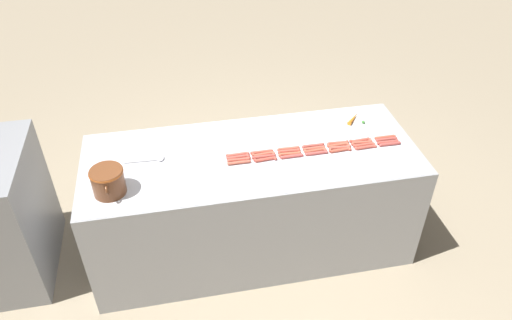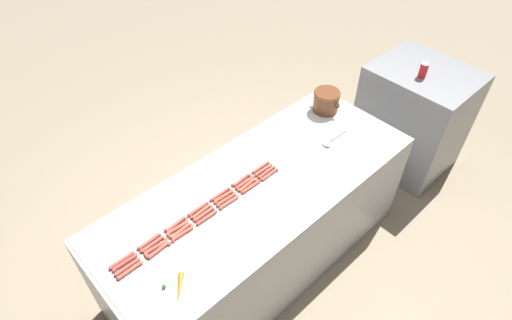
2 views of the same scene
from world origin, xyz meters
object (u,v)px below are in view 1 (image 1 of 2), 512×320
(hot_dog_26, at_px, (262,152))
(hot_dog_9, at_px, (340,147))
(hot_dog_13, at_px, (239,160))
(hot_dog_11, at_px, (290,154))
(hot_dog_24, at_px, (313,146))
(carrot, at_px, (354,119))
(hot_dog_3, at_px, (317,153))
(hot_dog_5, at_px, (265,159))
(hot_dog_6, at_px, (239,163))
(hot_dog_1, at_px, (366,147))
(hot_dog_22, at_px, (360,140))
(hot_dog_0, at_px, (390,144))
(hot_dog_8, at_px, (364,145))
(hot_dog_12, at_px, (264,156))
(bean_pot, at_px, (108,180))
(hot_dog_4, at_px, (292,156))
(hot_dog_27, at_px, (238,154))
(hot_dog_21, at_px, (385,137))
(hot_dog_25, at_px, (288,149))
(hot_dog_17, at_px, (314,148))
(hot_dog_18, at_px, (289,151))
(hot_dog_2, at_px, (340,150))
(hot_dog_10, at_px, (315,151))
(hot_dog_7, at_px, (388,142))
(hot_dog_19, at_px, (263,154))
(serving_spoon, at_px, (154,159))
(hot_dog_15, at_px, (362,142))
(hot_dog_16, at_px, (338,145))
(hot_dog_23, at_px, (338,143))

(hot_dog_26, bearing_deg, hot_dog_9, -95.84)
(hot_dog_13, distance_m, hot_dog_26, 0.18)
(hot_dog_11, relative_size, hot_dog_26, 1.00)
(hot_dog_24, relative_size, carrot, 1.09)
(hot_dog_3, bearing_deg, hot_dog_5, 90.14)
(hot_dog_6, relative_size, carrot, 1.09)
(hot_dog_1, relative_size, hot_dog_22, 1.00)
(carrot, bearing_deg, hot_dog_0, -159.02)
(hot_dog_8, distance_m, hot_dog_24, 0.36)
(hot_dog_3, height_order, hot_dog_12, same)
(bean_pot, bearing_deg, hot_dog_22, -82.86)
(hot_dog_4, relative_size, hot_dog_11, 1.00)
(hot_dog_6, height_order, hot_dog_8, same)
(hot_dog_9, xyz_separation_m, hot_dog_27, (0.06, 0.71, 0.00))
(hot_dog_21, relative_size, hot_dog_25, 1.00)
(hot_dog_13, height_order, hot_dog_17, same)
(hot_dog_18, relative_size, hot_dog_26, 1.00)
(hot_dog_2, distance_m, hot_dog_11, 0.35)
(hot_dog_21, xyz_separation_m, carrot, (0.27, 0.14, 0.00))
(hot_dog_3, xyz_separation_m, hot_dog_6, (-0.00, 0.54, 0.00))
(hot_dog_3, relative_size, hot_dog_10, 1.00)
(hot_dog_8, bearing_deg, hot_dog_27, 86.06)
(hot_dog_3, bearing_deg, hot_dog_11, 81.25)
(hot_dog_5, relative_size, hot_dog_25, 1.00)
(hot_dog_4, relative_size, hot_dog_12, 1.00)
(hot_dog_8, bearing_deg, hot_dog_13, 89.88)
(hot_dog_7, xyz_separation_m, hot_dog_25, (0.06, 0.71, 0.00))
(hot_dog_19, bearing_deg, hot_dog_0, -93.52)
(hot_dog_25, bearing_deg, bean_pot, 100.35)
(hot_dog_22, bearing_deg, carrot, -10.75)
(serving_spoon, bearing_deg, hot_dog_17, -94.92)
(hot_dog_6, bearing_deg, carrot, -68.99)
(hot_dog_11, xyz_separation_m, hot_dog_15, (0.03, -0.53, 0.00))
(hot_dog_9, distance_m, bean_pot, 1.56)
(hot_dog_7, height_order, hot_dog_9, same)
(hot_dog_27, bearing_deg, hot_dog_17, -93.40)
(hot_dog_16, distance_m, hot_dog_25, 0.35)
(hot_dog_13, distance_m, hot_dog_15, 0.88)
(hot_dog_10, relative_size, hot_dog_27, 1.00)
(hot_dog_10, bearing_deg, hot_dog_11, 90.56)
(hot_dog_6, bearing_deg, hot_dog_26, -63.00)
(hot_dog_17, xyz_separation_m, hot_dog_25, (0.03, 0.18, 0.00))
(hot_dog_1, bearing_deg, hot_dog_23, 63.61)
(hot_dog_25, bearing_deg, hot_dog_8, -96.53)
(hot_dog_10, xyz_separation_m, hot_dog_17, (0.03, 0.00, 0.00))
(hot_dog_3, xyz_separation_m, hot_dog_22, (0.09, -0.35, 0.00))
(hot_dog_24, distance_m, serving_spoon, 1.10)
(hot_dog_4, height_order, hot_dog_13, same)
(hot_dog_12, distance_m, hot_dog_16, 0.54)
(hot_dog_0, height_order, hot_dog_17, same)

